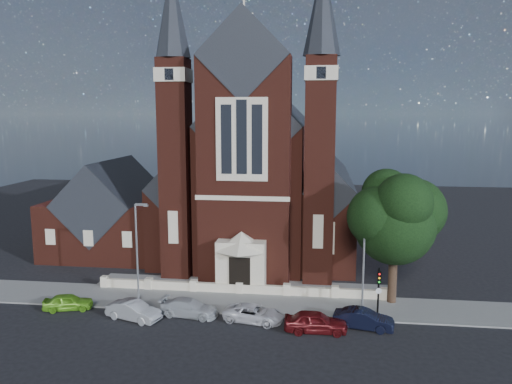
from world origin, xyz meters
The scene contains 16 objects.
ground centered at (0.00, 15.00, 0.00)m, with size 120.00×120.00×0.00m, color black.
pavement_strip centered at (0.00, 4.50, 0.00)m, with size 60.00×5.00×0.12m, color slate.
forecourt_paving centered at (0.00, 8.50, 0.00)m, with size 26.00×3.00×0.14m, color slate.
forecourt_wall centered at (0.00, 6.50, 0.00)m, with size 24.00×0.40×0.90m, color #BEB497.
church centered at (0.00, 22.94, 8.19)m, with size 20.01×34.90×29.20m.
parish_hall centered at (-16.00, 18.00, 4.01)m, with size 12.00×12.20×10.24m.
street_tree centered at (12.60, 5.71, 6.96)m, with size 6.40×6.60×10.70m.
street_lamp_left centered at (-7.91, 4.00, 4.60)m, with size 1.16×0.22×8.09m.
street_lamp_right centered at (10.09, 4.00, 4.60)m, with size 1.16×0.22×8.09m.
traffic_signal centered at (11.00, 2.43, 2.58)m, with size 0.28×0.42×4.00m.
car_lime_van centered at (-12.72, 1.37, 0.63)m, with size 1.50×3.72×1.27m, color #60A721.
car_silver_a centered at (-6.96, 0.21, 0.70)m, with size 1.48×4.24×1.40m, color gray.
car_silver_b centered at (-3.04, 1.38, 0.65)m, with size 1.82×4.47×1.30m, color #B8BCC0.
car_white_suv centered at (1.93, 0.99, 0.62)m, with size 2.06×4.47×1.24m, color white.
car_dark_red centered at (6.46, -0.23, 0.75)m, with size 1.78×4.42×1.51m, color #560E11.
car_navy centered at (9.83, 0.78, 0.70)m, with size 1.48×4.24×1.40m, color black.
Camera 1 is at (6.51, -33.50, 15.10)m, focal length 35.00 mm.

